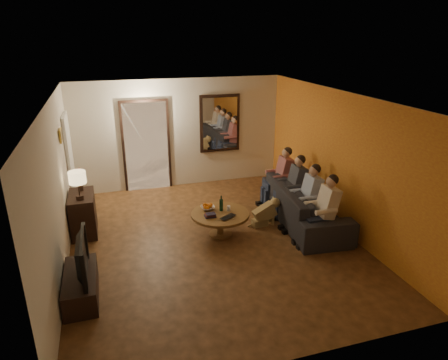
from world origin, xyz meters
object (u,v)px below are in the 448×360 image
object	(u,v)px
tv	(77,257)
wine_bottle	(221,203)
person_d	(281,179)
laptop	(230,218)
sofa	(304,204)
dog	(265,212)
person_a	(324,213)
coffee_table	(220,224)
table_lamp	(78,185)
person_c	(294,189)
bowl	(208,208)
dresser	(83,214)
tv_stand	(81,286)
person_b	(308,200)

from	to	relation	value
tv	wine_bottle	xyz separation A→B (m)	(2.49, 1.32, -0.05)
person_d	laptop	xyz separation A→B (m)	(-1.57, -1.25, -0.14)
sofa	person_d	size ratio (longest dim) A/B	2.14
person_d	dog	xyz separation A→B (m)	(-0.72, -0.83, -0.32)
person_a	laptop	xyz separation A→B (m)	(-1.57, 0.55, -0.14)
tv	coffee_table	size ratio (longest dim) A/B	0.92
table_lamp	person_d	distance (m)	4.15
table_lamp	tv	distance (m)	1.89
person_c	bowl	size ratio (longest dim) A/B	4.63
person_c	wine_bottle	bearing A→B (deg)	-170.47
person_c	bowl	distance (m)	1.86
sofa	laptop	xyz separation A→B (m)	(-1.67, -0.35, 0.09)
sofa	laptop	bearing A→B (deg)	107.67
sofa	bowl	distance (m)	1.96
tv	person_c	world-z (taller)	person_c
dresser	tv	distance (m)	2.09
dresser	tv_stand	distance (m)	2.08
coffee_table	wine_bottle	distance (m)	0.40
wine_bottle	dresser	bearing A→B (deg)	163.24
sofa	coffee_table	xyz separation A→B (m)	(-1.77, -0.07, -0.15)
table_lamp	coffee_table	bearing A→B (deg)	-14.47
tv	person_c	xyz separation A→B (m)	(4.11, 1.59, -0.06)
sofa	person_c	world-z (taller)	person_c
tv_stand	person_b	size ratio (longest dim) A/B	0.93
table_lamp	person_a	size ratio (longest dim) A/B	0.45
tv	table_lamp	bearing A→B (deg)	0.00
person_d	coffee_table	size ratio (longest dim) A/B	1.11
dog	coffee_table	size ratio (longest dim) A/B	0.52
table_lamp	sofa	distance (m)	4.30
person_d	coffee_table	distance (m)	1.97
dresser	table_lamp	size ratio (longest dim) A/B	1.61
coffee_table	wine_bottle	world-z (taller)	wine_bottle
dresser	dog	xyz separation A→B (m)	(3.39, -0.71, -0.11)
tv_stand	tv	bearing A→B (deg)	0.00
person_b	wine_bottle	distance (m)	1.65
sofa	tv	bearing A→B (deg)	112.82
person_b	bowl	xyz separation A→B (m)	(-1.85, 0.45, -0.12)
dresser	laptop	bearing A→B (deg)	-23.98
tv_stand	coffee_table	world-z (taller)	coffee_table
sofa	wine_bottle	distance (m)	1.73
bowl	dresser	bearing A→B (deg)	164.43
dresser	person_c	xyz separation A→B (m)	(4.11, -0.48, 0.21)
table_lamp	coffee_table	world-z (taller)	table_lamp
person_d	sofa	bearing A→B (deg)	-83.66
tv	dog	size ratio (longest dim) A/B	1.78
sofa	person_a	bearing A→B (deg)	179.43
sofa	coffee_table	bearing A→B (deg)	98.09
dresser	sofa	bearing A→B (deg)	-10.47
tv_stand	wine_bottle	distance (m)	2.85
dog	laptop	world-z (taller)	dog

